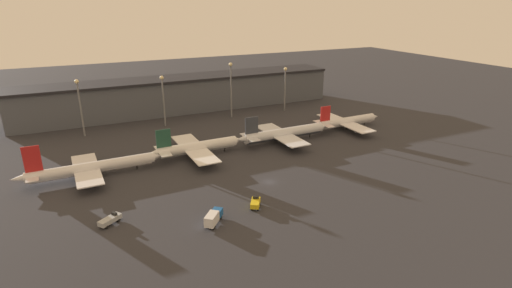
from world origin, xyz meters
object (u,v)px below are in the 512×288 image
airplane_1 (197,147)px  service_vehicle_2 (255,203)px  airplane_0 (91,168)px  service_vehicle_0 (110,220)px  service_vehicle_1 (213,217)px  airplane_3 (346,122)px  airplane_2 (284,134)px

airplane_1 → service_vehicle_2: airplane_1 is taller
airplane_0 → service_vehicle_0: bearing=-88.2°
airplane_1 → service_vehicle_2: (2.82, -46.01, -2.08)m
service_vehicle_1 → service_vehicle_2: bearing=-35.9°
airplane_0 → service_vehicle_1: bearing=-61.2°
airplane_3 → service_vehicle_2: 85.98m
airplane_2 → airplane_3: (35.29, 3.66, -0.35)m
service_vehicle_0 → service_vehicle_1: (24.87, -11.68, 0.62)m
airplane_3 → service_vehicle_2: bearing=-146.1°
airplane_0 → airplane_3: size_ratio=1.28×
airplane_3 → service_vehicle_2: (-70.19, -49.62, -1.91)m
airplane_1 → airplane_3: bearing=1.5°
airplane_2 → service_vehicle_0: size_ratio=6.79×
airplane_3 → service_vehicle_1: airplane_3 is taller
airplane_0 → service_vehicle_0: airplane_0 is taller
airplane_0 → airplane_3: (110.99, 6.95, -0.00)m
service_vehicle_2 → airplane_3: bearing=-23.4°
airplane_0 → airplane_3: airplane_0 is taller
airplane_1 → airplane_2: size_ratio=0.86×
airplane_0 → service_vehicle_1: size_ratio=6.25×
airplane_1 → airplane_2: 37.72m
airplane_0 → service_vehicle_1: (26.78, -46.09, -1.35)m
airplane_0 → service_vehicle_2: bearing=-47.6°
airplane_2 → service_vehicle_2: 57.76m
service_vehicle_1 → service_vehicle_2: size_ratio=1.33×
airplane_3 → service_vehicle_0: 116.68m
airplane_2 → airplane_3: size_ratio=1.19×
airplane_3 → service_vehicle_1: size_ratio=4.90×
airplane_0 → service_vehicle_2: size_ratio=8.34×
service_vehicle_2 → airplane_1: bearing=34.9°
airplane_0 → service_vehicle_1: 53.33m
airplane_2 → service_vehicle_1: 69.54m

